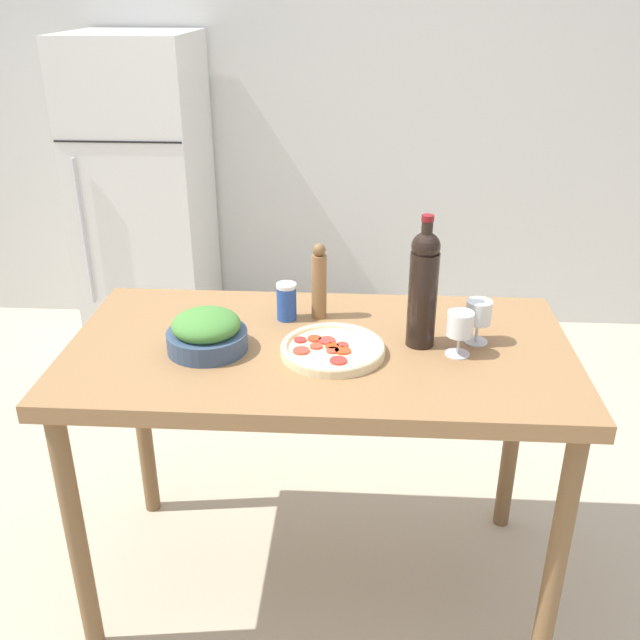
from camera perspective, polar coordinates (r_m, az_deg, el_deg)
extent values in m
plane|color=#BCAD93|center=(2.57, -0.06, -19.86)|extent=(14.00, 14.00, 0.00)
cube|color=silver|center=(3.97, 1.95, 17.73)|extent=(6.40, 0.06, 2.60)
cube|color=silver|center=(3.87, -13.78, 9.42)|extent=(0.61, 0.65, 1.62)
cube|color=black|center=(3.49, -15.90, 13.54)|extent=(0.60, 0.01, 0.01)
cylinder|color=#B2B2B7|center=(3.66, -18.36, 6.61)|extent=(0.02, 0.02, 0.73)
cube|color=olive|center=(2.05, -0.06, -2.59)|extent=(1.44, 0.75, 0.05)
cylinder|color=brown|center=(2.19, -18.90, -16.23)|extent=(0.06, 0.06, 0.84)
cylinder|color=brown|center=(2.12, 18.40, -17.76)|extent=(0.06, 0.06, 0.84)
cylinder|color=brown|center=(2.66, -14.07, -7.38)|extent=(0.06, 0.06, 0.84)
cylinder|color=brown|center=(2.60, 15.21, -8.31)|extent=(0.06, 0.06, 0.84)
cylinder|color=black|center=(2.00, 8.19, 1.62)|extent=(0.08, 0.08, 0.28)
sphere|color=black|center=(1.95, 8.47, 5.84)|extent=(0.08, 0.08, 0.08)
cylinder|color=black|center=(1.93, 8.54, 6.84)|extent=(0.03, 0.03, 0.07)
cylinder|color=maroon|center=(1.92, 8.62, 8.07)|extent=(0.03, 0.03, 0.02)
cylinder|color=silver|center=(2.02, 10.93, -2.68)|extent=(0.07, 0.07, 0.00)
cylinder|color=silver|center=(2.01, 11.00, -1.91)|extent=(0.01, 0.01, 0.06)
cylinder|color=white|center=(1.98, 11.15, -0.29)|extent=(0.07, 0.07, 0.07)
cylinder|color=maroon|center=(1.99, 11.09, -0.96)|extent=(0.06, 0.06, 0.02)
cylinder|color=silver|center=(2.10, 12.34, -1.68)|extent=(0.07, 0.07, 0.00)
cylinder|color=silver|center=(2.09, 12.42, -0.93)|extent=(0.01, 0.01, 0.06)
cylinder|color=white|center=(2.06, 12.58, 0.63)|extent=(0.07, 0.07, 0.07)
cylinder|color=maroon|center=(2.07, 12.52, 0.04)|extent=(0.06, 0.06, 0.02)
cylinder|color=olive|center=(2.17, -0.08, 2.69)|extent=(0.05, 0.05, 0.20)
sphere|color=brown|center=(2.12, -0.08, 5.63)|extent=(0.04, 0.04, 0.04)
cylinder|color=#384C6B|center=(2.02, -9.01, -1.62)|extent=(0.23, 0.23, 0.06)
ellipsoid|color=#478438|center=(2.00, -9.10, -0.37)|extent=(0.19, 0.19, 0.08)
cylinder|color=beige|center=(1.98, 1.03, -2.47)|extent=(0.29, 0.29, 0.02)
torus|color=beige|center=(1.98, 1.03, -2.18)|extent=(0.29, 0.29, 0.02)
cylinder|color=red|center=(2.01, 0.55, -1.65)|extent=(0.05, 0.05, 0.01)
cylinder|color=#E7411D|center=(1.96, 1.83, -2.47)|extent=(0.04, 0.04, 0.01)
cylinder|color=red|center=(1.91, 1.48, -3.27)|extent=(0.05, 0.05, 0.01)
cylinder|color=red|center=(2.02, -1.60, -1.60)|extent=(0.03, 0.03, 0.01)
cylinder|color=#E2442E|center=(1.98, -0.31, -2.11)|extent=(0.04, 0.04, 0.01)
cylinder|color=red|center=(2.02, -0.45, -1.50)|extent=(0.04, 0.04, 0.01)
cylinder|color=red|center=(1.99, 1.80, -2.01)|extent=(0.03, 0.03, 0.01)
cylinder|color=#E0402E|center=(1.96, -1.52, -2.47)|extent=(0.05, 0.05, 0.01)
cylinder|color=red|center=(1.98, 0.97, -2.12)|extent=(0.04, 0.04, 0.01)
cylinder|color=#E9442F|center=(1.96, 1.02, -2.46)|extent=(0.04, 0.04, 0.01)
cylinder|color=#284CA3|center=(2.17, -2.69, 1.34)|extent=(0.06, 0.06, 0.10)
cylinder|color=white|center=(2.15, -2.72, 2.76)|extent=(0.06, 0.06, 0.01)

